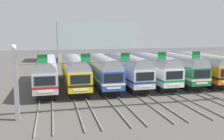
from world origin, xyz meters
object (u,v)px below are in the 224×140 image
(commuter_train_green, at_px, (170,65))
(commuter_train_orange, at_px, (191,64))
(commuter_train_silver, at_px, (124,67))
(catenary_gantry, at_px, (162,58))
(commuter_train_yellow, at_px, (74,68))
(commuter_train_stainless, at_px, (47,69))
(commuter_train_blue, at_px, (100,67))
(commuter_train_white, at_px, (148,66))

(commuter_train_green, distance_m, commuter_train_orange, 3.93)
(commuter_train_silver, relative_size, catenary_gantry, 0.63)
(commuter_train_yellow, bearing_deg, commuter_train_stainless, -179.94)
(commuter_train_stainless, relative_size, commuter_train_blue, 1.00)
(commuter_train_yellow, relative_size, commuter_train_orange, 1.00)
(commuter_train_yellow, height_order, commuter_train_green, same)
(commuter_train_silver, bearing_deg, commuter_train_stainless, 180.00)
(commuter_train_blue, bearing_deg, commuter_train_stainless, -179.97)
(commuter_train_orange, bearing_deg, commuter_train_white, -179.97)
(commuter_train_stainless, xyz_separation_m, commuter_train_blue, (7.87, 0.00, 0.00))
(commuter_train_stainless, bearing_deg, catenary_gantry, -48.84)
(commuter_train_green, relative_size, catenary_gantry, 0.63)
(commuter_train_stainless, xyz_separation_m, catenary_gantry, (11.80, -13.49, 2.73))
(commuter_train_yellow, height_order, commuter_train_silver, commuter_train_yellow)
(commuter_train_yellow, xyz_separation_m, commuter_train_green, (15.73, 0.00, 0.00))
(commuter_train_green, height_order, catenary_gantry, catenary_gantry)
(commuter_train_green, height_order, commuter_train_orange, same)
(commuter_train_blue, xyz_separation_m, commuter_train_silver, (3.93, -0.00, -0.00))
(commuter_train_silver, distance_m, commuter_train_orange, 11.80)
(commuter_train_stainless, xyz_separation_m, commuter_train_yellow, (3.93, 0.00, 0.00))
(commuter_train_yellow, bearing_deg, commuter_train_silver, -0.03)
(commuter_train_yellow, bearing_deg, catenary_gantry, -59.77)
(commuter_train_stainless, bearing_deg, commuter_train_blue, 0.03)
(commuter_train_blue, relative_size, commuter_train_white, 1.00)
(commuter_train_yellow, relative_size, commuter_train_silver, 1.00)
(commuter_train_yellow, height_order, commuter_train_white, commuter_train_yellow)
(commuter_train_yellow, bearing_deg, commuter_train_blue, 0.00)
(commuter_train_orange, bearing_deg, catenary_gantry, -131.15)
(commuter_train_blue, xyz_separation_m, catenary_gantry, (3.93, -13.50, 2.73))
(commuter_train_blue, relative_size, commuter_train_silver, 1.00)
(commuter_train_stainless, bearing_deg, commuter_train_white, 0.00)
(commuter_train_white, bearing_deg, commuter_train_green, 0.06)
(commuter_train_yellow, distance_m, commuter_train_silver, 7.87)
(commuter_train_blue, bearing_deg, commuter_train_yellow, 180.00)
(commuter_train_yellow, xyz_separation_m, commuter_train_silver, (7.87, -0.00, -0.00))
(commuter_train_white, bearing_deg, commuter_train_yellow, 179.98)
(commuter_train_yellow, distance_m, commuter_train_orange, 19.66)
(commuter_train_yellow, height_order, commuter_train_blue, same)
(catenary_gantry, bearing_deg, commuter_train_white, 73.75)
(catenary_gantry, bearing_deg, commuter_train_green, 59.77)
(commuter_train_silver, height_order, commuter_train_green, commuter_train_green)
(commuter_train_orange, bearing_deg, commuter_train_silver, -179.98)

